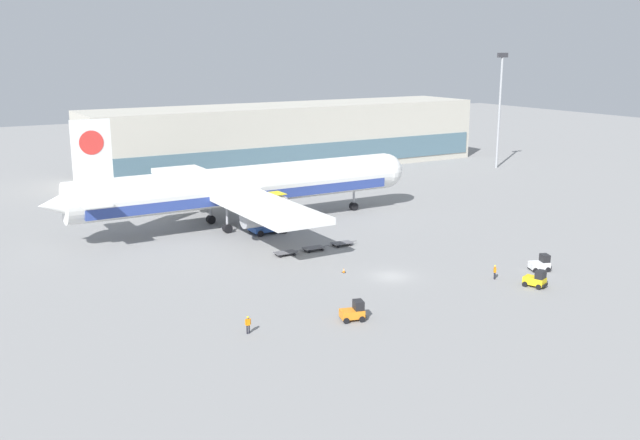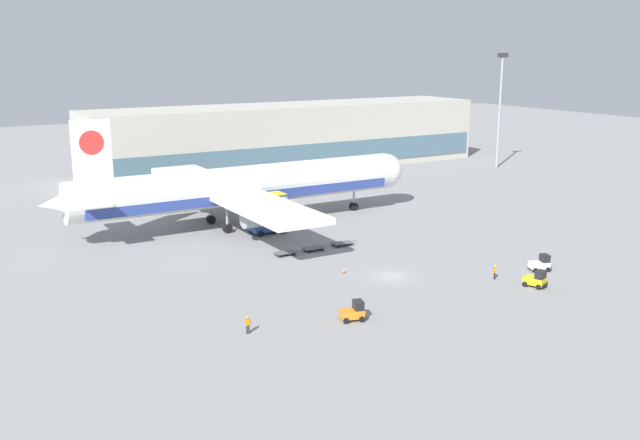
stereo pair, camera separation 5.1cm
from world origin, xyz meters
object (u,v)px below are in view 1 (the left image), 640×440
object	(u,v)px
light_mast	(500,103)
traffic_cone_near	(344,270)
airplane_main	(239,187)
scissor_lift_loader	(268,218)
baggage_tug_far	(536,279)
ground_crew_near	(495,271)
baggage_dolly_third	(342,243)
baggage_tug_foreground	(541,264)
baggage_tug_mid	(354,312)
ground_crew_far	(248,323)
baggage_dolly_second	(314,248)
baggage_dolly_lead	(285,253)

from	to	relation	value
light_mast	traffic_cone_near	bearing A→B (deg)	-146.17
airplane_main	scissor_lift_loader	bearing A→B (deg)	-74.47
baggage_tug_far	ground_crew_near	size ratio (longest dim) A/B	1.62
baggage_dolly_third	baggage_tug_foreground	bearing A→B (deg)	-52.91
baggage_tug_mid	airplane_main	bearing A→B (deg)	96.86
airplane_main	scissor_lift_loader	world-z (taller)	airplane_main
scissor_lift_loader	ground_crew_far	size ratio (longest dim) A/B	3.28
baggage_dolly_second	ground_crew_near	size ratio (longest dim) A/B	2.19
baggage_dolly_second	ground_crew_near	distance (m)	24.24
airplane_main	light_mast	bearing A→B (deg)	15.60
baggage_tug_far	ground_crew_far	xyz separation A→B (m)	(-33.52, 4.19, 0.15)
baggage_dolly_lead	baggage_dolly_second	xyz separation A→B (m)	(4.26, 0.05, 0.00)
light_mast	baggage_tug_far	world-z (taller)	light_mast
airplane_main	baggage_dolly_second	xyz separation A→B (m)	(2.64, -17.75, -5.45)
baggage_dolly_third	traffic_cone_near	distance (m)	11.88
airplane_main	ground_crew_far	size ratio (longest dim) A/B	33.23
baggage_tug_foreground	ground_crew_near	distance (m)	7.13
light_mast	baggage_tug_far	distance (m)	84.60
baggage_tug_mid	baggage_dolly_second	xyz separation A→B (m)	(9.04, 23.43, -0.49)
baggage_dolly_third	ground_crew_near	distance (m)	22.47
ground_crew_near	traffic_cone_near	xyz separation A→B (m)	(-13.72, 11.01, -0.72)
baggage_tug_far	baggage_dolly_second	world-z (taller)	baggage_tug_far
airplane_main	ground_crew_far	world-z (taller)	airplane_main
airplane_main	baggage_tug_foreground	world-z (taller)	airplane_main
baggage_tug_foreground	baggage_dolly_third	distance (m)	26.05
baggage_tug_foreground	traffic_cone_near	world-z (taller)	baggage_tug_foreground
light_mast	baggage_tug_foreground	distance (m)	78.31
baggage_dolly_lead	ground_crew_near	size ratio (longest dim) A/B	2.19
baggage_tug_foreground	baggage_dolly_lead	world-z (taller)	baggage_tug_foreground
baggage_tug_far	baggage_dolly_third	size ratio (longest dim) A/B	0.74
ground_crew_far	baggage_tug_far	bearing A→B (deg)	177.96
baggage_dolly_lead	baggage_dolly_second	distance (m)	4.26
baggage_tug_far	traffic_cone_near	world-z (taller)	baggage_tug_far
light_mast	baggage_tug_far	bearing A→B (deg)	-131.20
ground_crew_near	baggage_tug_foreground	bearing A→B (deg)	-65.22
airplane_main	baggage_dolly_third	size ratio (longest dim) A/B	15.54
baggage_tug_mid	baggage_dolly_third	xyz separation A→B (m)	(13.56, 23.56, -0.49)
baggage_dolly_lead	ground_crew_near	world-z (taller)	ground_crew_near
ground_crew_near	traffic_cone_near	bearing A→B (deg)	79.06
baggage_tug_mid	baggage_tug_far	xyz separation A→B (m)	(23.13, -1.99, 0.00)
light_mast	airplane_main	size ratio (longest dim) A/B	0.43
baggage_dolly_lead	baggage_tug_far	bearing A→B (deg)	-51.29
baggage_dolly_third	ground_crew_far	bearing A→B (deg)	-135.46
baggage_tug_far	ground_crew_far	size ratio (longest dim) A/B	1.58
airplane_main	baggage_tug_mid	distance (m)	41.96
baggage_dolly_lead	baggage_tug_mid	bearing A→B (deg)	-98.72
baggage_tug_mid	ground_crew_near	size ratio (longest dim) A/B	1.60
baggage_tug_foreground	ground_crew_far	size ratio (longest dim) A/B	1.59
ground_crew_far	light_mast	bearing A→B (deg)	-141.38
airplane_main	baggage_dolly_third	bearing A→B (deg)	-67.59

